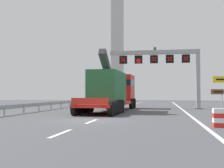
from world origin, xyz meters
TOP-DOWN VIEW (x-y plane):
  - ground at (0.00, 0.00)m, footprint 112.00×112.00m
  - lane_markings at (0.15, 17.60)m, footprint 0.20×49.80m
  - edge_line_right at (6.20, 12.00)m, footprint 0.20×63.00m
  - overhead_lane_gantry at (4.63, 15.40)m, footprint 10.05×0.90m
  - heavy_haul_truck_red at (-0.43, 10.60)m, footprint 3.50×14.14m
  - tourist_info_sign_brown at (9.11, 8.44)m, footprint 1.76×0.15m
  - crash_barrier_striped at (7.08, -2.57)m, footprint 1.00×0.51m
  - guardrail_left at (-7.28, 16.50)m, footprint 0.13×37.00m
  - bridge_pylon_distant at (-6.23, 51.76)m, footprint 9.00×2.00m

SIDE VIEW (x-z plane):
  - ground at x=0.00m, z-range 0.00..0.00m
  - edge_line_right at x=6.20m, z-range 0.00..0.01m
  - lane_markings at x=0.15m, z-range 0.00..0.01m
  - crash_barrier_striped at x=7.08m, z-range 0.00..0.90m
  - guardrail_left at x=-7.28m, z-range 0.18..0.94m
  - tourist_info_sign_brown at x=9.11m, z-range 0.55..2.54m
  - heavy_haul_truck_red at x=-0.43m, z-range -0.66..4.64m
  - overhead_lane_gantry at x=4.63m, z-range 1.78..8.51m
  - bridge_pylon_distant at x=-6.23m, z-range 0.40..42.29m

